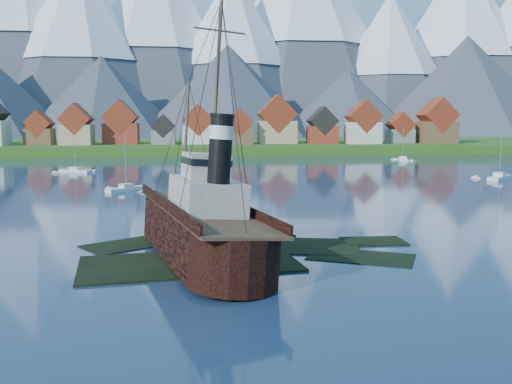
{
  "coord_description": "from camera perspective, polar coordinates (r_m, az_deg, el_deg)",
  "views": [
    {
      "loc": [
        -2.15,
        -48.74,
        12.21
      ],
      "look_at": [
        3.41,
        6.0,
        5.0
      ],
      "focal_mm": 40.0,
      "sensor_mm": 36.0,
      "label": 1
    }
  ],
  "objects": [
    {
      "name": "ground",
      "position": [
        50.29,
        -3.2,
        -6.6
      ],
      "size": [
        1400.0,
        1400.0,
        0.0
      ],
      "primitive_type": "plane",
      "color": "#1A2E4A",
      "rests_on": "ground"
    },
    {
      "name": "shoal",
      "position": [
        52.56,
        -1.36,
        -6.36
      ],
      "size": [
        31.71,
        21.24,
        1.14
      ],
      "color": "black",
      "rests_on": "ground"
    },
    {
      "name": "shore_bank",
      "position": [
        219.09,
        -5.24,
        4.24
      ],
      "size": [
        600.0,
        80.0,
        3.2
      ],
      "primitive_type": "cube",
      "color": "#2A4D16",
      "rests_on": "ground"
    },
    {
      "name": "seawall",
      "position": [
        181.16,
        -5.12,
        3.57
      ],
      "size": [
        600.0,
        2.5,
        2.0
      ],
      "primitive_type": "cube",
      "color": "#3F3D38",
      "rests_on": "ground"
    },
    {
      "name": "town",
      "position": [
        203.32,
        -14.65,
        6.32
      ],
      "size": [
        250.96,
        16.69,
        17.3
      ],
      "color": "maroon",
      "rests_on": "ground"
    },
    {
      "name": "mountains",
      "position": [
        535.59,
        -5.81,
        15.71
      ],
      "size": [
        965.0,
        340.0,
        205.0
      ],
      "color": "#2D333D",
      "rests_on": "ground"
    },
    {
      "name": "tugboat_wreck",
      "position": [
        51.18,
        -5.75,
        -3.1
      ],
      "size": [
        6.65,
        28.65,
        22.71
      ],
      "rotation": [
        0.0,
        0.07,
        0.24
      ],
      "color": "black",
      "rests_on": "ground"
    },
    {
      "name": "sailboat_c",
      "position": [
        133.64,
        -17.61,
        1.97
      ],
      "size": [
        7.83,
        5.33,
        10.06
      ],
      "rotation": [
        0.0,
        0.0,
        1.09
      ],
      "color": "silver",
      "rests_on": "ground"
    },
    {
      "name": "sailboat_d",
      "position": [
        123.05,
        23.17,
        1.29
      ],
      "size": [
        7.6,
        7.51,
        11.67
      ],
      "rotation": [
        0.0,
        0.0,
        -0.8
      ],
      "color": "silver",
      "rests_on": "ground"
    },
    {
      "name": "sailboat_e",
      "position": [
        167.91,
        14.47,
        3.14
      ],
      "size": [
        4.36,
        9.14,
        10.28
      ],
      "rotation": [
        0.0,
        0.0,
        -0.25
      ],
      "color": "silver",
      "rests_on": "ground"
    },
    {
      "name": "sailboat_f",
      "position": [
        97.93,
        -12.83,
        0.25
      ],
      "size": [
        6.61,
        6.4,
        10.01
      ],
      "rotation": [
        0.0,
        0.0,
        -0.81
      ],
      "color": "silver",
      "rests_on": "ground"
    }
  ]
}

